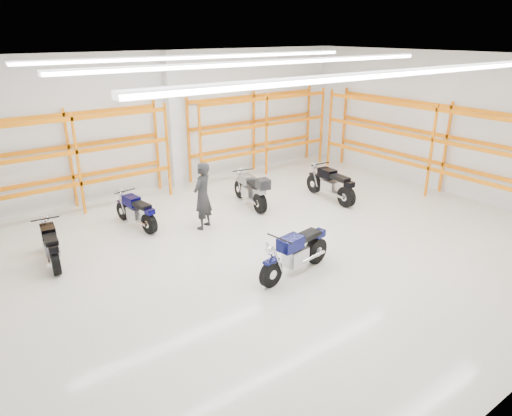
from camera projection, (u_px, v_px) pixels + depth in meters
ground at (283, 244)px, 11.63m from camera, size 14.00×14.00×0.00m
room_shell at (285, 114)px, 10.46m from camera, size 14.02×12.02×4.51m
motorcycle_main at (298, 253)px, 10.07m from camera, size 2.13×0.70×1.05m
motorcycle_back_a at (51, 246)px, 10.51m from camera, size 0.65×1.91×0.94m
motorcycle_back_b at (137, 212)px, 12.45m from camera, size 0.63×1.91×0.94m
motorcycle_back_c at (252, 191)px, 13.88m from camera, size 0.79×2.15×1.10m
motorcycle_back_d at (332, 185)px, 14.42m from camera, size 0.73×2.20×1.08m
standing_man at (203, 196)px, 12.25m from camera, size 0.81×0.72×1.85m
structural_column at (172, 122)px, 15.17m from camera, size 0.32×0.32×4.50m
pallet_racking_back_left at (73, 152)px, 13.20m from camera, size 5.67×0.87×3.00m
pallet_racking_back_right at (260, 125)px, 16.97m from camera, size 5.67×0.87×3.00m
pallet_racking_side at (440, 140)px, 14.56m from camera, size 0.87×9.07×3.00m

